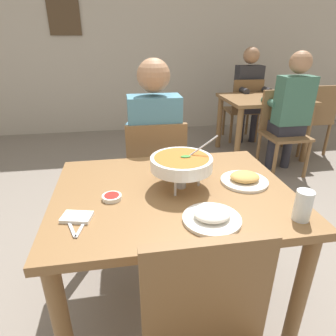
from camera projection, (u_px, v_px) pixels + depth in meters
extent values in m
plane|color=gray|center=(172.00, 299.00, 1.73)|extent=(16.00, 16.00, 0.00)
cube|color=#BCB2A3|center=(130.00, 32.00, 4.34)|extent=(10.00, 0.10, 3.00)
cube|color=#4C3823|center=(64.00, 14.00, 4.05)|extent=(0.44, 0.03, 0.56)
cube|color=brown|center=(173.00, 193.00, 1.43)|extent=(1.15, 0.89, 0.04)
cylinder|color=brown|center=(63.00, 331.00, 1.16)|extent=(0.07, 0.07, 0.71)
cylinder|color=brown|center=(299.00, 297.00, 1.32)|extent=(0.07, 0.07, 0.71)
cylinder|color=brown|center=(83.00, 222.00, 1.85)|extent=(0.07, 0.07, 0.71)
cylinder|color=brown|center=(236.00, 207.00, 2.01)|extent=(0.07, 0.07, 0.71)
cube|color=brown|center=(154.00, 175.00, 2.29)|extent=(0.44, 0.44, 0.03)
cube|color=brown|center=(157.00, 156.00, 2.01)|extent=(0.42, 0.04, 0.45)
cylinder|color=brown|center=(173.00, 187.00, 2.58)|extent=(0.04, 0.04, 0.42)
cylinder|color=brown|center=(130.00, 190.00, 2.52)|extent=(0.04, 0.04, 0.42)
cylinder|color=brown|center=(182.00, 210.00, 2.24)|extent=(0.04, 0.04, 0.42)
cylinder|color=brown|center=(133.00, 214.00, 2.18)|extent=(0.04, 0.04, 0.42)
cylinder|color=#2D2D38|center=(166.00, 196.00, 2.41)|extent=(0.10, 0.10, 0.45)
cylinder|color=#2D2D38|center=(142.00, 198.00, 2.38)|extent=(0.10, 0.10, 0.45)
cube|color=#2D2D38|center=(154.00, 167.00, 2.24)|extent=(0.32, 0.32, 0.12)
cube|color=teal|center=(155.00, 132.00, 2.04)|extent=(0.36, 0.20, 0.50)
sphere|color=#A57756|center=(154.00, 76.00, 1.88)|extent=(0.22, 0.22, 0.22)
cylinder|color=teal|center=(172.00, 129.00, 2.27)|extent=(0.08, 0.28, 0.08)
cylinder|color=teal|center=(131.00, 131.00, 2.22)|extent=(0.08, 0.28, 0.08)
cube|color=brown|center=(207.00, 298.00, 0.92)|extent=(0.42, 0.04, 0.45)
cylinder|color=silver|center=(199.00, 177.00, 1.44)|extent=(0.01, 0.01, 0.10)
cylinder|color=silver|center=(169.00, 172.00, 1.49)|extent=(0.01, 0.01, 0.10)
cylinder|color=silver|center=(175.00, 186.00, 1.35)|extent=(0.01, 0.01, 0.10)
torus|color=silver|center=(181.00, 169.00, 1.40)|extent=(0.21, 0.21, 0.01)
cylinder|color=#B2B2B7|center=(181.00, 184.00, 1.44)|extent=(0.05, 0.05, 0.04)
cone|color=orange|center=(181.00, 178.00, 1.43)|extent=(0.02, 0.02, 0.04)
cylinder|color=white|center=(181.00, 163.00, 1.39)|extent=(0.30, 0.30, 0.06)
cylinder|color=#AD6023|center=(182.00, 158.00, 1.38)|extent=(0.26, 0.26, 0.01)
ellipsoid|color=#388433|center=(186.00, 156.00, 1.38)|extent=(0.05, 0.03, 0.01)
cylinder|color=silver|center=(199.00, 149.00, 1.40)|extent=(0.18, 0.01, 0.13)
cylinder|color=white|center=(212.00, 219.00, 1.18)|extent=(0.24, 0.24, 0.01)
ellipsoid|color=white|center=(212.00, 214.00, 1.17)|extent=(0.15, 0.13, 0.04)
cylinder|color=white|center=(244.00, 181.00, 1.49)|extent=(0.24, 0.24, 0.01)
ellipsoid|color=tan|center=(245.00, 177.00, 1.48)|extent=(0.15, 0.13, 0.04)
cylinder|color=white|center=(112.00, 197.00, 1.33)|extent=(0.09, 0.09, 0.02)
cylinder|color=maroon|center=(112.00, 196.00, 1.33)|extent=(0.07, 0.07, 0.01)
cube|color=white|center=(77.00, 217.00, 1.19)|extent=(0.14, 0.11, 0.02)
cube|color=silver|center=(70.00, 226.00, 1.14)|extent=(0.07, 0.16, 0.01)
cube|color=silver|center=(83.00, 224.00, 1.15)|extent=(0.05, 0.17, 0.01)
cylinder|color=silver|center=(303.00, 206.00, 1.17)|extent=(0.07, 0.07, 0.13)
cylinder|color=#4C331E|center=(302.00, 210.00, 1.17)|extent=(0.06, 0.06, 0.08)
cube|color=brown|center=(264.00, 99.00, 3.60)|extent=(1.00, 0.80, 0.04)
cylinder|color=brown|center=(238.00, 138.00, 3.38)|extent=(0.07, 0.07, 0.71)
cylinder|color=brown|center=(307.00, 134.00, 3.51)|extent=(0.07, 0.07, 0.71)
cylinder|color=brown|center=(219.00, 123.00, 3.99)|extent=(0.07, 0.07, 0.71)
cylinder|color=brown|center=(279.00, 120.00, 4.12)|extent=(0.07, 0.07, 0.71)
cube|color=brown|center=(241.00, 110.00, 4.30)|extent=(0.46, 0.46, 0.03)
cube|color=brown|center=(248.00, 96.00, 4.02)|extent=(0.42, 0.06, 0.45)
cylinder|color=brown|center=(247.00, 121.00, 4.58)|extent=(0.04, 0.04, 0.42)
cylinder|color=brown|center=(224.00, 122.00, 4.54)|extent=(0.04, 0.04, 0.42)
cylinder|color=brown|center=(256.00, 128.00, 4.24)|extent=(0.04, 0.04, 0.42)
cylinder|color=brown|center=(231.00, 129.00, 4.20)|extent=(0.04, 0.04, 0.42)
cube|color=brown|center=(285.00, 136.00, 3.20)|extent=(0.45, 0.45, 0.03)
cube|color=brown|center=(279.00, 110.00, 3.28)|extent=(0.42, 0.05, 0.45)
cylinder|color=brown|center=(275.00, 162.00, 3.09)|extent=(0.04, 0.04, 0.42)
cylinder|color=brown|center=(307.00, 160.00, 3.15)|extent=(0.04, 0.04, 0.42)
cylinder|color=brown|center=(258.00, 150.00, 3.43)|extent=(0.04, 0.04, 0.42)
cylinder|color=brown|center=(288.00, 148.00, 3.49)|extent=(0.04, 0.04, 0.42)
cube|color=brown|center=(308.00, 120.00, 3.81)|extent=(0.45, 0.45, 0.03)
cube|color=brown|center=(322.00, 105.00, 3.53)|extent=(0.42, 0.05, 0.45)
cylinder|color=brown|center=(309.00, 131.00, 4.11)|extent=(0.04, 0.04, 0.42)
cylinder|color=brown|center=(284.00, 133.00, 4.04)|extent=(0.04, 0.04, 0.42)
cylinder|color=brown|center=(327.00, 140.00, 3.76)|extent=(0.04, 0.04, 0.42)
cylinder|color=brown|center=(300.00, 141.00, 3.70)|extent=(0.04, 0.04, 0.42)
cylinder|color=#2D2D38|center=(241.00, 127.00, 4.22)|extent=(0.10, 0.10, 0.45)
cylinder|color=#2D2D38|center=(253.00, 127.00, 4.25)|extent=(0.10, 0.10, 0.45)
cube|color=#2D2D38|center=(248.00, 107.00, 4.16)|extent=(0.32, 0.32, 0.12)
cube|color=#2D2D33|center=(248.00, 84.00, 4.10)|extent=(0.36, 0.20, 0.50)
sphere|color=#A57756|center=(252.00, 55.00, 3.94)|extent=(0.22, 0.22, 0.22)
cylinder|color=#2D2D33|center=(243.00, 90.00, 3.92)|extent=(0.08, 0.28, 0.08)
cylinder|color=#2D2D33|center=(265.00, 90.00, 3.97)|extent=(0.08, 0.28, 0.08)
cylinder|color=#2D2D38|center=(287.00, 149.00, 3.40)|extent=(0.10, 0.10, 0.45)
cylinder|color=#2D2D38|center=(271.00, 150.00, 3.37)|extent=(0.10, 0.10, 0.45)
cube|color=#2D2D38|center=(285.00, 127.00, 3.23)|extent=(0.32, 0.32, 0.12)
cube|color=#3D6B56|center=(294.00, 101.00, 3.03)|extent=(0.36, 0.20, 0.50)
sphere|color=#A57756|center=(301.00, 62.00, 2.88)|extent=(0.22, 0.22, 0.22)
cylinder|color=#3D6B56|center=(296.00, 101.00, 3.26)|extent=(0.08, 0.28, 0.08)
cylinder|color=#3D6B56|center=(270.00, 102.00, 3.21)|extent=(0.08, 0.28, 0.08)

